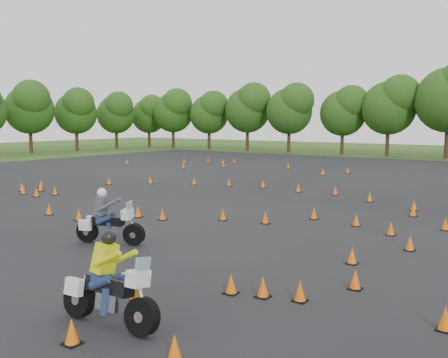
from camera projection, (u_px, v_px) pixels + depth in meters
The scene contains 6 objects.
ground at pixel (169, 217), 20.56m from camera, with size 140.00×140.00×0.00m, color #2D5119.
asphalt_pad at pixel (246, 198), 25.45m from camera, with size 62.00×62.00×0.00m, color black.
treeline at pixel (439, 113), 46.96m from camera, with size 86.83×32.14×11.18m.
traffic_cones at pixel (241, 195), 25.08m from camera, with size 36.38×33.14×0.45m.
rider_grey at pixel (110, 216), 16.04m from camera, with size 2.35×0.72×1.82m, color #46494E, non-canonical shape.
rider_yellow at pixel (106, 281), 9.52m from camera, with size 2.38×0.73×1.84m, color yellow, non-canonical shape.
Camera 1 is at (13.47, -15.27, 3.97)m, focal length 40.00 mm.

